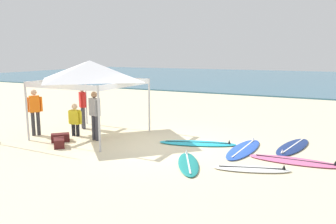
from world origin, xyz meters
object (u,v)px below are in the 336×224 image
at_px(gear_bag_near_tent, 60,138).
at_px(gear_bag_by_pole, 59,143).
at_px(canopy_tent, 90,71).
at_px(surfboard_pink, 295,161).
at_px(surfboard_navy, 293,147).
at_px(surfboard_white, 252,169).
at_px(surfboard_teal, 188,164).
at_px(surfboard_blue, 244,149).
at_px(person_red, 83,104).
at_px(person_grey, 95,112).
at_px(surfboard_cyan, 198,143).
at_px(person_orange, 35,109).
at_px(person_yellow, 75,118).

relative_size(gear_bag_near_tent, gear_bag_by_pole, 1.00).
relative_size(canopy_tent, surfboard_pink, 1.28).
distance_m(canopy_tent, surfboard_navy, 7.40).
bearing_deg(surfboard_navy, surfboard_white, -104.89).
height_order(surfboard_teal, surfboard_blue, same).
relative_size(surfboard_white, surfboard_blue, 0.78).
bearing_deg(surfboard_navy, person_red, -174.14).
relative_size(surfboard_pink, person_red, 1.46).
relative_size(surfboard_blue, person_grey, 1.54).
relative_size(surfboard_teal, surfboard_blue, 0.78).
height_order(surfboard_cyan, person_orange, person_orange).
xyz_separation_m(surfboard_teal, gear_bag_by_pole, (-4.45, -0.23, 0.10)).
xyz_separation_m(gear_bag_near_tent, gear_bag_by_pole, (0.44, -0.52, 0.00)).
distance_m(surfboard_navy, surfboard_teal, 3.86).
bearing_deg(gear_bag_by_pole, surfboard_teal, 2.97).
height_order(surfboard_navy, person_orange, person_orange).
relative_size(surfboard_pink, surfboard_teal, 1.22).
xyz_separation_m(surfboard_navy, gear_bag_near_tent, (-7.26, -2.76, 0.10)).
height_order(person_red, gear_bag_near_tent, person_red).
xyz_separation_m(surfboard_pink, person_orange, (-8.92, -0.97, 0.95)).
distance_m(person_grey, gear_bag_near_tent, 1.46).
distance_m(canopy_tent, gear_bag_by_pole, 2.83).
bearing_deg(canopy_tent, surfboard_pink, 0.47).
bearing_deg(surfboard_teal, surfboard_navy, 52.20).
bearing_deg(surfboard_navy, person_yellow, -165.57).
bearing_deg(surfboard_cyan, surfboard_blue, 0.03).
distance_m(surfboard_pink, person_yellow, 7.60).
distance_m(surfboard_navy, person_red, 8.00).
relative_size(person_red, person_yellow, 1.43).
xyz_separation_m(canopy_tent, person_orange, (-1.87, -0.91, -1.40)).
distance_m(surfboard_cyan, surfboard_navy, 3.06).
distance_m(surfboard_blue, person_grey, 5.15).
bearing_deg(person_orange, surfboard_navy, 15.87).
distance_m(surfboard_white, person_red, 7.48).
xyz_separation_m(person_red, gear_bag_by_pole, (1.08, -2.47, -0.85)).
height_order(surfboard_teal, person_grey, person_grey).
height_order(canopy_tent, surfboard_navy, canopy_tent).
xyz_separation_m(person_grey, gear_bag_by_pole, (-0.52, -1.22, -0.85)).
height_order(surfboard_white, gear_bag_near_tent, gear_bag_near_tent).
height_order(surfboard_white, surfboard_cyan, same).
height_order(canopy_tent, surfboard_pink, canopy_tent).
xyz_separation_m(surfboard_teal, person_red, (-5.53, 2.24, 0.95)).
relative_size(surfboard_teal, gear_bag_by_pole, 3.42).
relative_size(surfboard_cyan, person_red, 1.55).
bearing_deg(surfboard_white, person_grey, 173.49).
bearing_deg(person_grey, surfboard_pink, 4.84).
bearing_deg(surfboard_navy, surfboard_teal, -127.80).
height_order(surfboard_pink, person_yellow, person_yellow).
relative_size(canopy_tent, person_grey, 1.88).
distance_m(person_yellow, gear_bag_by_pole, 1.57).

